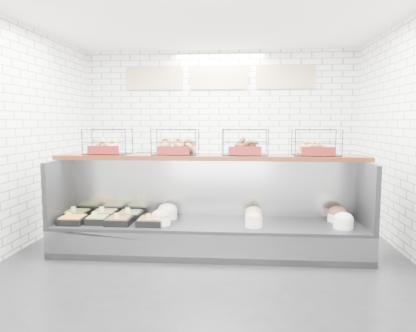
{
  "coord_description": "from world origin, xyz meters",
  "views": [
    {
      "loc": [
        0.41,
        -4.82,
        1.7
      ],
      "look_at": [
        -0.02,
        0.45,
        1.12
      ],
      "focal_mm": 35.0,
      "sensor_mm": 36.0,
      "label": 1
    }
  ],
  "objects": [
    {
      "name": "ground",
      "position": [
        0.0,
        0.0,
        0.0
      ],
      "size": [
        5.5,
        5.5,
        0.0
      ],
      "primitive_type": "plane",
      "color": "black",
      "rests_on": "ground"
    },
    {
      "name": "display_case",
      "position": [
        -0.02,
        0.34,
        0.33
      ],
      "size": [
        4.0,
        0.9,
        1.2
      ],
      "color": "black",
      "rests_on": "ground"
    },
    {
      "name": "room_shell",
      "position": [
        0.0,
        0.6,
        2.06
      ],
      "size": [
        5.02,
        5.51,
        3.01
      ],
      "color": "white",
      "rests_on": "ground"
    },
    {
      "name": "prep_counter",
      "position": [
        -0.0,
        2.43,
        0.47
      ],
      "size": [
        4.0,
        0.6,
        1.2
      ],
      "color": "#93969B",
      "rests_on": "ground"
    },
    {
      "name": "bagel_shelf",
      "position": [
        -0.0,
        0.52,
        1.37
      ],
      "size": [
        4.1,
        0.5,
        0.4
      ],
      "color": "#3D1A0D",
      "rests_on": "display_case"
    }
  ]
}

